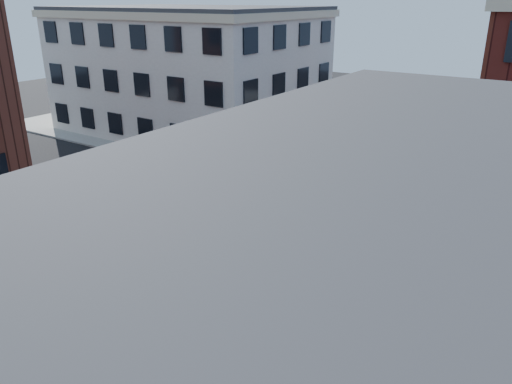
{
  "coord_description": "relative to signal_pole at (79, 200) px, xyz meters",
  "views": [
    {
      "loc": [
        12.97,
        -20.57,
        12.07
      ],
      "look_at": [
        -0.62,
        -0.26,
        2.5
      ],
      "focal_mm": 35.0,
      "sensor_mm": 36.0,
      "label": 1
    }
  ],
  "objects": [
    {
      "name": "ground",
      "position": [
        6.72,
        6.68,
        -2.86
      ],
      "size": [
        120.0,
        120.0,
        0.0
      ],
      "primitive_type": "plane",
      "color": "black",
      "rests_on": "ground"
    },
    {
      "name": "box_truck",
      "position": [
        16.28,
        2.86,
        -1.15
      ],
      "size": [
        7.35,
        2.51,
        3.28
      ],
      "rotation": [
        0.0,
        0.0,
        0.04
      ],
      "color": "white",
      "rests_on": "ground"
    },
    {
      "name": "tree_near",
      "position": [
        14.28,
        16.65,
        0.3
      ],
      "size": [
        2.69,
        2.69,
        4.49
      ],
      "color": "black",
      "rests_on": "ground"
    },
    {
      "name": "tree_far",
      "position": [
        14.28,
        22.65,
        0.02
      ],
      "size": [
        2.43,
        2.43,
        4.07
      ],
      "color": "black",
      "rests_on": "ground"
    },
    {
      "name": "building_nw",
      "position": [
        -12.28,
        22.68,
        2.64
      ],
      "size": [
        22.0,
        16.0,
        11.0
      ],
      "primitive_type": "cube",
      "color": "beige",
      "rests_on": "ground"
    },
    {
      "name": "signal_pole",
      "position": [
        0.0,
        0.0,
        0.0
      ],
      "size": [
        1.29,
        1.24,
        4.6
      ],
      "color": "black",
      "rests_on": "ground"
    },
    {
      "name": "sidewalk_nw",
      "position": [
        -14.28,
        27.68,
        -2.78
      ],
      "size": [
        30.0,
        30.0,
        0.15
      ],
      "primitive_type": "cube",
      "color": "gray",
      "rests_on": "ground"
    },
    {
      "name": "traffic_cone",
      "position": [
        1.02,
        1.32,
        -2.53
      ],
      "size": [
        0.47,
        0.47,
        0.69
      ],
      "rotation": [
        0.0,
        0.0,
        0.3
      ],
      "color": "orange",
      "rests_on": "ground"
    }
  ]
}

